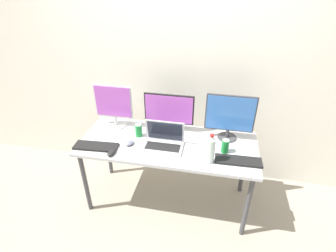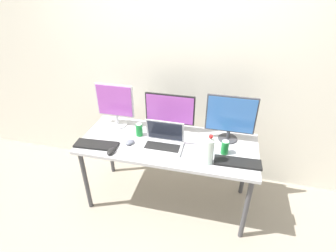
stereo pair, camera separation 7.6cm
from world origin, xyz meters
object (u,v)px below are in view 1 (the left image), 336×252
(monitor_left, at_px, (114,105))
(laptop_silver, at_px, (164,141))
(monitor_center, at_px, (169,111))
(soda_can_near_keyboard, at_px, (139,130))
(monitor_right, at_px, (230,116))
(soda_can_by_laptop, at_px, (225,146))
(work_desk, at_px, (168,148))
(mouse_by_keyboard, at_px, (130,143))
(keyboard_aux, at_px, (238,161))
(keyboard_main, at_px, (96,146))
(mouse_by_laptop, at_px, (111,153))
(water_bottle, at_px, (211,150))

(monitor_left, bearing_deg, laptop_silver, -23.89)
(monitor_center, distance_m, soda_can_near_keyboard, 0.34)
(monitor_center, relative_size, monitor_right, 1.08)
(soda_can_near_keyboard, relative_size, soda_can_by_laptop, 1.00)
(work_desk, distance_m, mouse_by_keyboard, 0.37)
(monitor_right, bearing_deg, work_desk, -160.91)
(monitor_center, bearing_deg, soda_can_near_keyboard, -147.99)
(keyboard_aux, bearing_deg, laptop_silver, 169.23)
(monitor_center, xyz_separation_m, keyboard_main, (-0.59, -0.43, -0.20))
(work_desk, height_order, monitor_center, monitor_center)
(work_desk, distance_m, mouse_by_laptop, 0.53)
(monitor_center, xyz_separation_m, monitor_right, (0.57, -0.04, 0.03))
(work_desk, relative_size, monitor_left, 3.68)
(mouse_by_keyboard, height_order, soda_can_by_laptop, soda_can_by_laptop)
(monitor_center, relative_size, soda_can_near_keyboard, 3.84)
(monitor_right, xyz_separation_m, keyboard_main, (-1.17, -0.39, -0.23))
(soda_can_near_keyboard, bearing_deg, mouse_by_laptop, -114.10)
(monitor_center, xyz_separation_m, soda_can_near_keyboard, (-0.26, -0.17, -0.15))
(laptop_silver, relative_size, mouse_by_keyboard, 3.84)
(water_bottle, relative_size, soda_can_near_keyboard, 2.19)
(keyboard_aux, bearing_deg, work_desk, 163.94)
(keyboard_aux, xyz_separation_m, water_bottle, (-0.24, -0.05, 0.12))
(keyboard_main, bearing_deg, keyboard_aux, -1.89)
(keyboard_aux, xyz_separation_m, soda_can_by_laptop, (-0.12, 0.12, 0.05))
(monitor_center, bearing_deg, keyboard_main, -144.24)
(monitor_left, relative_size, soda_can_by_laptop, 3.54)
(soda_can_near_keyboard, height_order, soda_can_by_laptop, same)
(keyboard_aux, height_order, soda_can_near_keyboard, soda_can_near_keyboard)
(monitor_left, distance_m, keyboard_aux, 1.29)
(monitor_right, xyz_separation_m, laptop_silver, (-0.57, -0.24, -0.19))
(laptop_silver, bearing_deg, soda_can_by_laptop, 1.46)
(keyboard_main, xyz_separation_m, water_bottle, (1.02, -0.01, 0.12))
(monitor_left, distance_m, water_bottle, 1.07)
(laptop_silver, xyz_separation_m, mouse_by_laptop, (-0.42, -0.22, -0.04))
(mouse_by_laptop, xyz_separation_m, water_bottle, (0.85, 0.07, 0.11))
(work_desk, bearing_deg, water_bottle, -27.87)
(keyboard_aux, distance_m, mouse_by_laptop, 1.09)
(keyboard_main, relative_size, mouse_by_laptop, 3.79)
(laptop_silver, distance_m, keyboard_main, 0.62)
(monitor_left, bearing_deg, work_desk, -18.00)
(monitor_left, height_order, soda_can_near_keyboard, monitor_left)
(monitor_left, relative_size, water_bottle, 1.62)
(work_desk, distance_m, water_bottle, 0.49)
(water_bottle, height_order, soda_can_by_laptop, water_bottle)
(monitor_right, relative_size, soda_can_by_laptop, 3.56)
(mouse_by_keyboard, bearing_deg, keyboard_main, -137.98)
(laptop_silver, relative_size, mouse_by_laptop, 3.38)
(keyboard_main, distance_m, soda_can_by_laptop, 1.16)
(monitor_right, bearing_deg, keyboard_main, -161.50)
(monitor_right, bearing_deg, mouse_by_laptop, -154.91)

